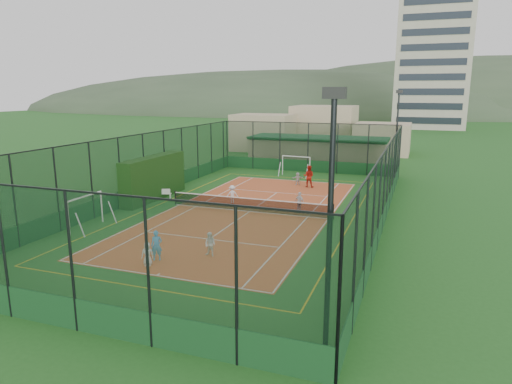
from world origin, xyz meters
TOP-DOWN VIEW (x-y plane):
  - ground at (0.00, 0.00)m, footprint 300.00×300.00m
  - court_slab at (0.00, 0.00)m, footprint 11.17×23.97m
  - tennis_net at (0.00, 0.00)m, footprint 11.67×0.12m
  - perimeter_fence at (0.00, 0.00)m, footprint 18.12×34.12m
  - floodlight_se at (8.60, -16.60)m, footprint 0.60×0.26m
  - floodlight_ne at (8.60, 16.60)m, footprint 0.60×0.26m
  - clubhouse at (0.00, 22.00)m, footprint 15.20×7.20m
  - apartment_tower at (12.00, 82.00)m, footprint 15.00×12.00m
  - distant_hills at (0.00, 150.00)m, footprint 200.00×60.00m
  - hedge_left at (-8.30, 1.22)m, footprint 1.13×7.51m
  - white_bench at (-7.80, 1.46)m, footprint 1.49×0.84m
  - futsal_goal_near at (-7.92, -6.98)m, footprint 3.08×0.92m
  - futsal_goal_far at (-0.52, 14.31)m, footprint 3.04×1.22m
  - child_near_left at (-1.05, -10.97)m, footprint 0.66×0.55m
  - child_near_mid at (-1.03, -10.17)m, footprint 0.64×0.54m
  - child_near_right at (1.19, -8.78)m, footprint 0.65×0.54m
  - child_far_left at (-2.07, 1.87)m, footprint 1.00×0.85m
  - child_far_right at (3.24, 1.20)m, footprint 0.87×0.70m
  - child_far_back at (0.77, 10.05)m, footprint 1.08×0.78m
  - coach at (1.90, 9.48)m, footprint 0.97×0.79m
  - tennis_balls at (0.92, 1.35)m, footprint 3.03×0.92m

SIDE VIEW (x-z plane):
  - ground at x=0.00m, z-range 0.00..0.00m
  - distant_hills at x=0.00m, z-range -12.00..12.00m
  - court_slab at x=0.00m, z-range 0.00..0.01m
  - tennis_balls at x=0.92m, z-range 0.01..0.08m
  - white_bench at x=-7.80m, z-range 0.00..0.81m
  - tennis_net at x=0.00m, z-range 0.00..1.06m
  - child_far_back at x=0.77m, z-range 0.01..1.14m
  - child_near_left at x=-1.05m, z-range 0.01..1.16m
  - child_near_right at x=1.19m, z-range 0.01..1.24m
  - child_far_left at x=-2.07m, z-range 0.01..1.35m
  - child_far_right at x=3.24m, z-range 0.01..1.39m
  - child_near_mid at x=-1.03m, z-range 0.01..1.50m
  - futsal_goal_far at x=-0.52m, z-range 0.00..1.91m
  - coach at x=1.90m, z-range 0.01..1.91m
  - futsal_goal_near at x=-7.92m, z-range 0.00..1.98m
  - clubhouse at x=0.00m, z-range 0.00..3.15m
  - hedge_left at x=-8.30m, z-range 0.00..3.29m
  - perimeter_fence at x=0.00m, z-range 0.00..5.00m
  - floodlight_se at x=8.60m, z-range 0.00..8.25m
  - floodlight_ne at x=8.60m, z-range 0.00..8.25m
  - apartment_tower at x=12.00m, z-range 0.00..30.00m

